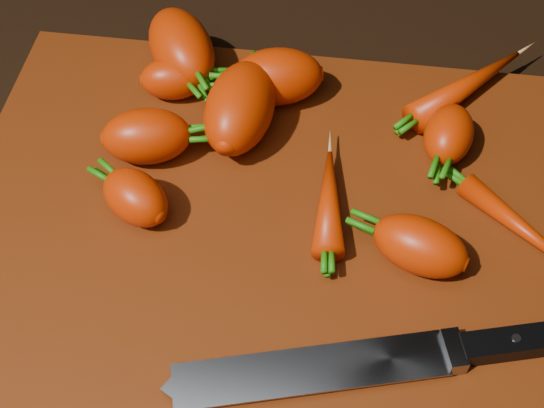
# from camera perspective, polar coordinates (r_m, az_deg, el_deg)

# --- Properties ---
(ground) EXTENTS (2.00, 2.00, 0.01)m
(ground) POSITION_cam_1_polar(r_m,az_deg,el_deg) (0.60, -0.13, -2.76)
(ground) COLOR black
(cutting_board) EXTENTS (0.50, 0.40, 0.01)m
(cutting_board) POSITION_cam_1_polar(r_m,az_deg,el_deg) (0.59, -0.13, -2.16)
(cutting_board) COLOR #5C2107
(cutting_board) RESTS_ON ground
(carrot_0) EXTENTS (0.08, 0.06, 0.05)m
(carrot_0) POSITION_cam_1_polar(r_m,az_deg,el_deg) (0.62, -9.43, 5.05)
(carrot_0) COLOR #C02600
(carrot_0) RESTS_ON cutting_board
(carrot_1) EXTENTS (0.07, 0.07, 0.04)m
(carrot_1) POSITION_cam_1_polar(r_m,az_deg,el_deg) (0.59, -10.25, 0.50)
(carrot_1) COLOR #C02600
(carrot_1) RESTS_ON cutting_board
(carrot_2) EXTENTS (0.09, 0.11, 0.05)m
(carrot_2) POSITION_cam_1_polar(r_m,az_deg,el_deg) (0.69, -6.83, 11.62)
(carrot_2) COLOR #C02600
(carrot_2) RESTS_ON cutting_board
(carrot_3) EXTENTS (0.07, 0.10, 0.06)m
(carrot_3) POSITION_cam_1_polar(r_m,az_deg,el_deg) (0.63, -2.43, 7.27)
(carrot_3) COLOR #C02600
(carrot_3) RESTS_ON cutting_board
(carrot_4) EXTENTS (0.09, 0.07, 0.05)m
(carrot_4) POSITION_cam_1_polar(r_m,az_deg,el_deg) (0.66, 0.36, 9.56)
(carrot_4) COLOR #C02600
(carrot_4) RESTS_ON cutting_board
(carrot_5) EXTENTS (0.06, 0.05, 0.04)m
(carrot_5) POSITION_cam_1_polar(r_m,az_deg,el_deg) (0.67, -7.42, 9.37)
(carrot_5) COLOR #C02600
(carrot_5) RESTS_ON cutting_board
(carrot_6) EXTENTS (0.08, 0.06, 0.04)m
(carrot_6) POSITION_cam_1_polar(r_m,az_deg,el_deg) (0.56, 11.08, -3.11)
(carrot_6) COLOR #C02600
(carrot_6) RESTS_ON cutting_board
(carrot_7) EXTENTS (0.11, 0.11, 0.03)m
(carrot_7) POSITION_cam_1_polar(r_m,az_deg,el_deg) (0.69, 14.51, 8.64)
(carrot_7) COLOR #C02600
(carrot_7) RESTS_ON cutting_board
(carrot_8) EXTENTS (0.10, 0.09, 0.02)m
(carrot_8) POSITION_cam_1_polar(r_m,az_deg,el_deg) (0.60, 18.42, -1.84)
(carrot_8) COLOR #C02600
(carrot_8) RESTS_ON cutting_board
(carrot_9) EXTENTS (0.03, 0.10, 0.03)m
(carrot_9) POSITION_cam_1_polar(r_m,az_deg,el_deg) (0.59, 4.32, 0.25)
(carrot_9) COLOR #C02600
(carrot_9) RESTS_ON cutting_board
(carrot_10) EXTENTS (0.05, 0.07, 0.04)m
(carrot_10) POSITION_cam_1_polar(r_m,az_deg,el_deg) (0.64, 13.15, 5.12)
(carrot_10) COLOR #C02600
(carrot_10) RESTS_ON cutting_board
(knife) EXTENTS (0.30, 0.11, 0.02)m
(knife) POSITION_cam_1_polar(r_m,az_deg,el_deg) (0.52, 4.97, -12.08)
(knife) COLOR gray
(knife) RESTS_ON cutting_board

